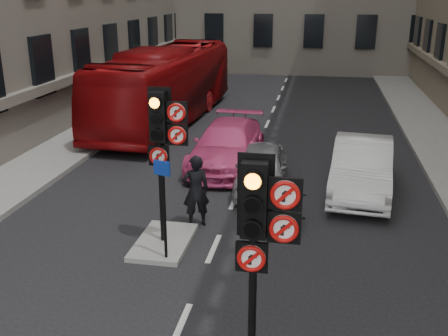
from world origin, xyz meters
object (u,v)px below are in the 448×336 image
(car_silver, at_px, (262,168))
(motorcyclist, at_px, (196,191))
(bus_red, at_px, (166,85))
(signal_near, at_px, (260,224))
(car_pink, at_px, (227,145))
(signal_far, at_px, (163,133))
(car_white, at_px, (362,167))
(info_sign, at_px, (164,196))
(motorcycle, at_px, (296,206))

(car_silver, height_order, motorcyclist, motorcyclist)
(bus_red, height_order, motorcyclist, bus_red)
(signal_near, xyz_separation_m, bus_red, (-5.99, 15.69, -0.93))
(signal_near, xyz_separation_m, car_pink, (-2.23, 9.97, -1.86))
(signal_near, height_order, signal_far, signal_far)
(signal_near, relative_size, car_white, 0.76)
(car_white, xyz_separation_m, motorcyclist, (-4.23, -3.12, 0.15))
(car_white, bearing_deg, bus_red, 142.65)
(car_pink, distance_m, bus_red, 6.91)
(car_silver, height_order, info_sign, info_sign)
(car_silver, distance_m, car_pink, 2.31)
(signal_far, height_order, info_sign, signal_far)
(car_white, xyz_separation_m, info_sign, (-4.44, -5.13, 0.79))
(signal_near, height_order, car_pink, signal_near)
(motorcycle, bearing_deg, bus_red, 123.97)
(signal_near, distance_m, info_sign, 4.11)
(car_silver, height_order, motorcycle, car_silver)
(motorcycle, relative_size, info_sign, 0.80)
(car_silver, bearing_deg, signal_near, -87.00)
(signal_far, height_order, motorcyclist, signal_far)
(car_white, distance_m, bus_red, 10.94)
(bus_red, bearing_deg, motorcyclist, -66.50)
(bus_red, bearing_deg, signal_near, -65.57)
(car_silver, distance_m, bus_red, 9.21)
(signal_far, relative_size, car_white, 0.76)
(car_silver, xyz_separation_m, car_white, (2.90, 0.20, 0.14))
(bus_red, bearing_deg, car_silver, -52.31)
(signal_near, height_order, motorcyclist, signal_near)
(car_silver, bearing_deg, bus_red, 121.15)
(car_silver, bearing_deg, motorcycle, -68.32)
(signal_near, relative_size, bus_red, 0.30)
(signal_near, distance_m, motorcyclist, 5.87)
(signal_near, relative_size, signal_far, 1.00)
(car_white, bearing_deg, car_pink, 164.10)
(car_silver, height_order, bus_red, bus_red)
(signal_near, bearing_deg, bus_red, 110.88)
(car_silver, relative_size, motorcyclist, 2.01)
(signal_near, xyz_separation_m, motorcycle, (0.30, 5.60, -2.05))
(car_white, distance_m, car_pink, 4.59)
(signal_near, distance_m, signal_far, 4.77)
(motorcyclist, bearing_deg, info_sign, 61.93)
(car_white, height_order, info_sign, info_sign)
(signal_near, bearing_deg, car_white, 76.14)
(motorcycle, bearing_deg, motorcyclist, -168.56)
(signal_near, relative_size, motorcyclist, 1.93)
(motorcyclist, xyz_separation_m, info_sign, (-0.21, -2.00, 0.64))
(signal_far, xyz_separation_m, bus_red, (-3.39, 11.69, -1.05))
(car_pink, height_order, motorcyclist, motorcyclist)
(bus_red, xyz_separation_m, motorcyclist, (3.81, -10.50, -0.72))
(motorcycle, bearing_deg, car_white, 59.20)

